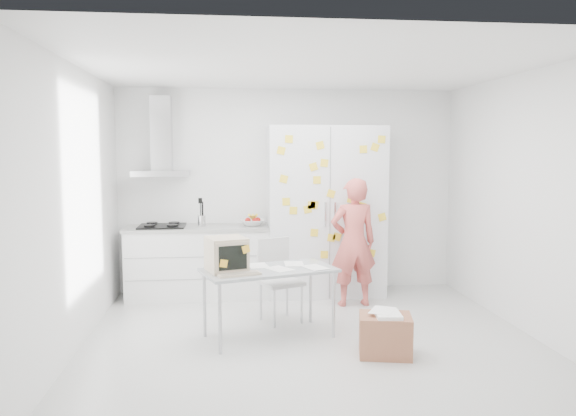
{
  "coord_description": "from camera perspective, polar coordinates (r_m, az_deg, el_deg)",
  "views": [
    {
      "loc": [
        -0.83,
        -5.5,
        1.89
      ],
      "look_at": [
        -0.14,
        0.77,
        1.24
      ],
      "focal_mm": 35.0,
      "sensor_mm": 36.0,
      "label": 1
    }
  ],
  "objects": [
    {
      "name": "chair",
      "position": [
        6.28,
        -1.04,
        -6.77
      ],
      "size": [
        0.54,
        0.54,
        0.91
      ],
      "rotation": [
        0.0,
        0.0,
        0.39
      ],
      "color": "silver",
      "rests_on": "ground"
    },
    {
      "name": "ceiling",
      "position": [
        5.62,
        2.34,
        14.16
      ],
      "size": [
        4.5,
        4.0,
        0.02
      ],
      "primitive_type": "cube",
      "color": "white",
      "rests_on": "walls"
    },
    {
      "name": "counter_run",
      "position": [
        7.35,
        -9.07,
        -5.32
      ],
      "size": [
        1.84,
        0.63,
        1.28
      ],
      "color": "white",
      "rests_on": "ground"
    },
    {
      "name": "walls",
      "position": [
        6.3,
        1.31,
        0.96
      ],
      "size": [
        4.52,
        4.01,
        2.7
      ],
      "color": "white",
      "rests_on": "ground"
    },
    {
      "name": "range_hood",
      "position": [
        7.38,
        -12.74,
        6.27
      ],
      "size": [
        0.7,
        0.48,
        1.01
      ],
      "color": "silver",
      "rests_on": "walls"
    },
    {
      "name": "cardboard_box",
      "position": [
        5.39,
        9.85,
        -12.55
      ],
      "size": [
        0.54,
        0.47,
        0.41
      ],
      "rotation": [
        0.0,
        0.0,
        -0.21
      ],
      "color": "#A36546",
      "rests_on": "ground"
    },
    {
      "name": "floor",
      "position": [
        5.88,
        2.23,
        -12.99
      ],
      "size": [
        4.5,
        4.0,
        0.02
      ],
      "primitive_type": "cube",
      "color": "silver",
      "rests_on": "ground"
    },
    {
      "name": "desk",
      "position": [
        5.6,
        -4.63,
        -5.48
      ],
      "size": [
        1.44,
        1.01,
        1.04
      ],
      "rotation": [
        0.0,
        0.0,
        0.3
      ],
      "color": "#9EA4A8",
      "rests_on": "ground"
    },
    {
      "name": "person",
      "position": [
        6.86,
        6.66,
        -3.47
      ],
      "size": [
        0.59,
        0.41,
        1.56
      ],
      "primitive_type": "imported",
      "rotation": [
        0.0,
        0.0,
        3.22
      ],
      "color": "#D35952",
      "rests_on": "ground"
    },
    {
      "name": "tall_cabinet",
      "position": [
        7.33,
        3.81,
        -0.32
      ],
      "size": [
        1.5,
        0.68,
        2.2
      ],
      "color": "silver",
      "rests_on": "ground"
    }
  ]
}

